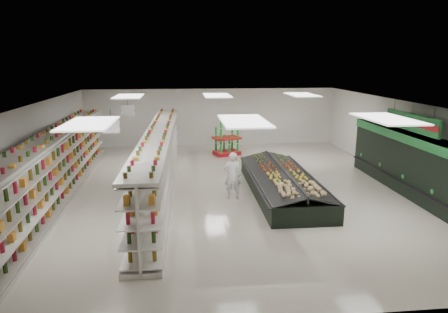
{
  "coord_description": "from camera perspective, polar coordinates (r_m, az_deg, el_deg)",
  "views": [
    {
      "loc": [
        -1.63,
        -14.4,
        4.72
      ],
      "look_at": [
        -0.05,
        0.54,
        1.1
      ],
      "focal_mm": 32.0,
      "sensor_mm": 36.0,
      "label": 1
    }
  ],
  "objects": [
    {
      "name": "hortifruti_banner",
      "position": [
        15.26,
        25.19,
        4.45
      ],
      "size": [
        0.12,
        3.2,
        0.95
      ],
      "color": "#1F7533",
      "rests_on": "ceiling"
    },
    {
      "name": "soda_endcap",
      "position": [
        20.36,
        0.39,
        2.46
      ],
      "size": [
        1.52,
        1.27,
        1.67
      ],
      "rotation": [
        0.0,
        0.0,
        0.34
      ],
      "color": "#B2141B",
      "rests_on": "floor"
    },
    {
      "name": "gondola_center",
      "position": [
        15.0,
        -9.14,
        -0.92
      ],
      "size": [
        1.24,
        12.84,
        2.22
      ],
      "rotation": [
        0.0,
        0.0,
        -0.02
      ],
      "color": "beige",
      "rests_on": "floor"
    },
    {
      "name": "wall_right",
      "position": [
        17.08,
        24.46,
        1.78
      ],
      "size": [
        0.02,
        16.0,
        3.2
      ],
      "primitive_type": "cube",
      "color": "white",
      "rests_on": "floor"
    },
    {
      "name": "produce_island",
      "position": [
        14.67,
        8.35,
        -3.64
      ],
      "size": [
        2.33,
        6.28,
        0.93
      ],
      "rotation": [
        0.0,
        0.0,
        -0.01
      ],
      "color": "black",
      "rests_on": "floor"
    },
    {
      "name": "wall_front",
      "position": [
        7.31,
        7.64,
        -11.89
      ],
      "size": [
        14.0,
        0.02,
        3.2
      ],
      "primitive_type": "cube",
      "color": "white",
      "rests_on": "floor"
    },
    {
      "name": "floor",
      "position": [
        15.25,
        0.41,
        -4.5
      ],
      "size": [
        16.0,
        16.0,
        0.0
      ],
      "primitive_type": "plane",
      "color": "beige",
      "rests_on": "ground"
    },
    {
      "name": "produce_wall_case",
      "position": [
        15.66,
        25.57,
        -0.65
      ],
      "size": [
        0.93,
        8.0,
        2.2
      ],
      "color": "black",
      "rests_on": "floor"
    },
    {
      "name": "wall_left",
      "position": [
        15.68,
        -25.91,
        0.68
      ],
      "size": [
        0.02,
        16.0,
        3.2
      ],
      "primitive_type": "cube",
      "color": "white",
      "rests_on": "floor"
    },
    {
      "name": "aisle_sign_far",
      "position": [
        16.66,
        -13.56,
        6.37
      ],
      "size": [
        0.52,
        0.06,
        0.75
      ],
      "color": "white",
      "rests_on": "ceiling"
    },
    {
      "name": "aisle_sign_near",
      "position": [
        12.74,
        -15.8,
        4.13
      ],
      "size": [
        0.52,
        0.06,
        0.75
      ],
      "color": "white",
      "rests_on": "ceiling"
    },
    {
      "name": "shopper_background",
      "position": [
        17.96,
        -9.63,
        1.0
      ],
      "size": [
        0.6,
        0.9,
        1.77
      ],
      "primitive_type": "imported",
      "rotation": [
        0.0,
        0.0,
        1.49
      ],
      "color": "tan",
      "rests_on": "floor"
    },
    {
      "name": "wall_back",
      "position": [
        22.68,
        -1.87,
        5.62
      ],
      "size": [
        14.0,
        0.02,
        3.2
      ],
      "primitive_type": "cube",
      "color": "white",
      "rests_on": "floor"
    },
    {
      "name": "ceiling",
      "position": [
        14.58,
        0.43,
        7.54
      ],
      "size": [
        14.0,
        16.0,
        0.02
      ],
      "primitive_type": "cube",
      "color": "white",
      "rests_on": "wall_back"
    },
    {
      "name": "shopper_main",
      "position": [
        13.89,
        1.25,
        -2.72
      ],
      "size": [
        0.65,
        0.46,
        1.67
      ],
      "primitive_type": "imported",
      "rotation": [
        0.0,
        0.0,
        3.04
      ],
      "color": "white",
      "rests_on": "floor"
    },
    {
      "name": "gondola_left",
      "position": [
        15.12,
        -22.66,
        -1.55
      ],
      "size": [
        1.39,
        13.36,
        2.31
      ],
      "rotation": [
        0.0,
        0.0,
        0.03
      ],
      "color": "beige",
      "rests_on": "floor"
    }
  ]
}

